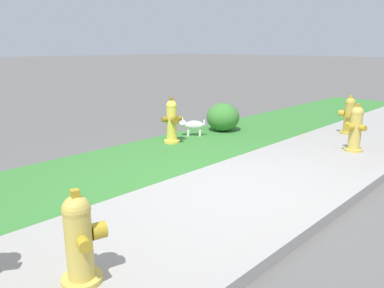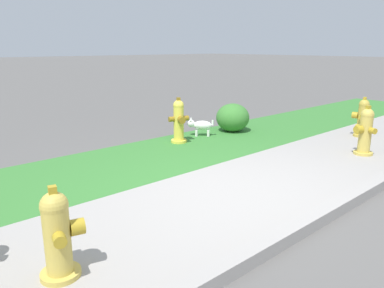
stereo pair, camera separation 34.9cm
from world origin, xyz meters
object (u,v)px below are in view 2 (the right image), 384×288
(fire_hydrant_at_driveway, at_px, (362,118))
(fire_hydrant_across_street, at_px, (179,121))
(shrub_bush_near_lamp, at_px, (233,118))
(fire_hydrant_mid_block, at_px, (58,235))
(small_white_dog, at_px, (200,125))
(fire_hydrant_by_grass_verge, at_px, (365,131))

(fire_hydrant_at_driveway, bearing_deg, fire_hydrant_across_street, 131.10)
(fire_hydrant_across_street, bearing_deg, fire_hydrant_at_driveway, 165.09)
(fire_hydrant_at_driveway, bearing_deg, shrub_bush_near_lamp, 112.63)
(fire_hydrant_mid_block, bearing_deg, small_white_dog, 138.83)
(small_white_dog, bearing_deg, fire_hydrant_by_grass_verge, 156.78)
(fire_hydrant_by_grass_verge, distance_m, shrub_bush_near_lamp, 2.50)
(fire_hydrant_mid_block, height_order, fire_hydrant_across_street, fire_hydrant_across_street)
(fire_hydrant_at_driveway, xyz_separation_m, shrub_bush_near_lamp, (-1.44, 1.91, -0.08))
(shrub_bush_near_lamp, bearing_deg, fire_hydrant_across_street, 179.00)
(small_white_dog, relative_size, shrub_bush_near_lamp, 0.62)
(small_white_dog, bearing_deg, fire_hydrant_across_street, 55.89)
(fire_hydrant_at_driveway, distance_m, small_white_dog, 3.00)
(fire_hydrant_at_driveway, height_order, fire_hydrant_by_grass_verge, fire_hydrant_by_grass_verge)
(fire_hydrant_mid_block, xyz_separation_m, shrub_bush_near_lamp, (4.55, 2.43, -0.06))
(fire_hydrant_at_driveway, relative_size, shrub_bush_near_lamp, 1.14)
(fire_hydrant_mid_block, height_order, fire_hydrant_by_grass_verge, fire_hydrant_by_grass_verge)
(fire_hydrant_across_street, relative_size, fire_hydrant_at_driveway, 1.07)
(fire_hydrant_at_driveway, distance_m, fire_hydrant_by_grass_verge, 1.30)
(fire_hydrant_by_grass_verge, distance_m, small_white_dog, 2.81)
(shrub_bush_near_lamp, bearing_deg, fire_hydrant_by_grass_verge, -83.83)
(fire_hydrant_mid_block, distance_m, fire_hydrant_at_driveway, 6.01)
(fire_hydrant_at_driveway, xyz_separation_m, small_white_dog, (-2.18, 2.05, -0.15))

